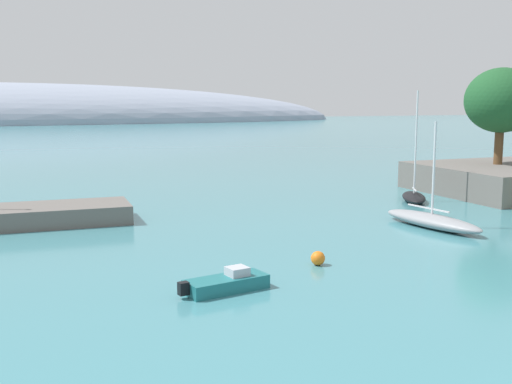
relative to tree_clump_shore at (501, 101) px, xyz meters
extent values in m
cylinder|color=brown|center=(0.00, 0.00, -4.46)|extent=(0.82, 0.82, 3.20)
ellipsoid|color=#1E5128|center=(0.00, 0.00, 0.03)|extent=(6.81, 6.81, 6.13)
ellipsoid|color=gray|center=(-16.78, -12.08, -8.18)|extent=(3.32, 8.62, 0.96)
cylinder|color=silver|center=(-16.78, -12.08, -4.54)|extent=(0.16, 0.16, 6.32)
cube|color=silver|center=(-16.83, -11.70, -7.35)|extent=(0.69, 3.75, 0.10)
ellipsoid|color=black|center=(-11.25, -2.39, -8.28)|extent=(4.38, 5.83, 0.75)
cylinder|color=silver|center=(-11.25, -2.39, -3.52)|extent=(0.15, 0.15, 8.77)
cube|color=silver|center=(-11.38, -2.61, -7.56)|extent=(1.32, 2.26, 0.10)
cube|color=#1E6B70|center=(-34.45, -20.34, -8.34)|extent=(4.06, 2.16, 0.64)
cube|color=black|center=(-36.58, -20.76, -8.18)|extent=(0.50, 0.44, 0.57)
cube|color=#B2B7C1|center=(-33.88, -20.23, -7.82)|extent=(1.07, 1.03, 0.40)
sphere|color=orange|center=(-28.51, -17.91, -8.28)|extent=(0.76, 0.76, 0.76)
camera|label=1|loc=(-43.12, -46.09, -0.04)|focal=43.04mm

